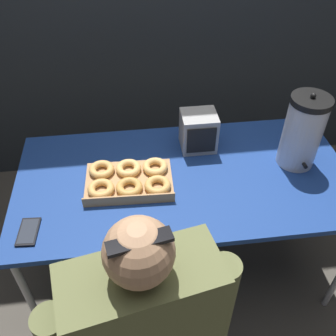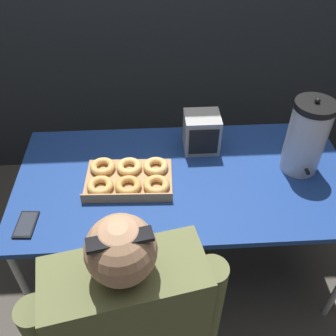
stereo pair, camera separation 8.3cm
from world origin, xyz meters
name	(u,v)px [view 1 (the left image)]	position (x,y,z in m)	size (l,w,h in m)	color
ground_plane	(181,263)	(0.00, 0.00, 0.00)	(12.00, 12.00, 0.00)	#4C473F
folding_table	(184,182)	(0.00, 0.00, 0.68)	(1.59, 0.80, 0.72)	navy
donut_box	(129,179)	(-0.26, -0.02, 0.75)	(0.41, 0.30, 0.05)	tan
coffee_urn	(303,132)	(0.56, 0.04, 0.90)	(0.18, 0.21, 0.38)	silver
cell_phone	(28,232)	(-0.68, -0.25, 0.73)	(0.09, 0.15, 0.01)	black
space_heater	(198,131)	(0.10, 0.22, 0.82)	(0.17, 0.16, 0.19)	#9E9E9E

